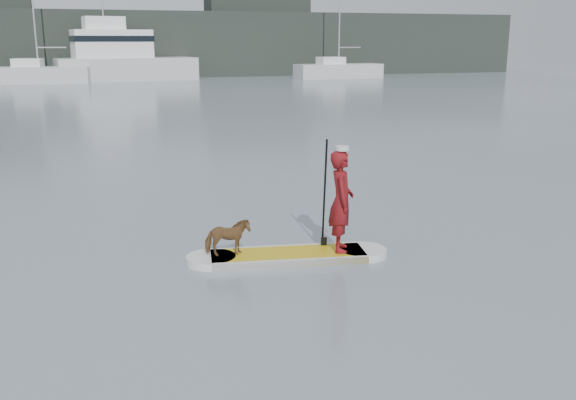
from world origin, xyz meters
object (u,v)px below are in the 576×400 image
object	(u,v)px
sailboat_f	(338,69)
sailboat_d	(38,73)
paddleboard	(288,256)
motor_yacht_a	(121,57)
dog	(228,237)
paddler	(341,201)

from	to	relation	value
sailboat_f	sailboat_d	bearing A→B (deg)	173.90
paddleboard	sailboat_f	world-z (taller)	sailboat_f
motor_yacht_a	dog	bearing A→B (deg)	-100.07
dog	sailboat_d	size ratio (longest dim) A/B	0.06
paddleboard	motor_yacht_a	world-z (taller)	motor_yacht_a
dog	motor_yacht_a	xyz separation A→B (m)	(1.39, 48.31, 1.56)
dog	sailboat_f	world-z (taller)	sailboat_f
sailboat_d	motor_yacht_a	size ratio (longest dim) A/B	0.96
sailboat_f	dog	bearing A→B (deg)	-118.28
paddler	motor_yacht_a	xyz separation A→B (m)	(-0.44, 48.61, 1.03)
sailboat_d	dog	bearing A→B (deg)	-74.56
sailboat_f	motor_yacht_a	world-z (taller)	sailboat_f
paddler	motor_yacht_a	world-z (taller)	motor_yacht_a
sailboat_f	paddler	bearing A→B (deg)	-116.22
paddler	sailboat_f	xyz separation A→B (m)	(18.59, 46.01, -0.14)
paddleboard	dog	xyz separation A→B (m)	(-0.96, 0.16, 0.36)
motor_yacht_a	sailboat_f	bearing A→B (deg)	-16.21
paddleboard	motor_yacht_a	bearing A→B (deg)	98.71
paddler	dog	distance (m)	1.92
sailboat_f	paddleboard	bearing A→B (deg)	-117.19
paddleboard	motor_yacht_a	size ratio (longest dim) A/B	0.27
paddleboard	dog	world-z (taller)	dog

